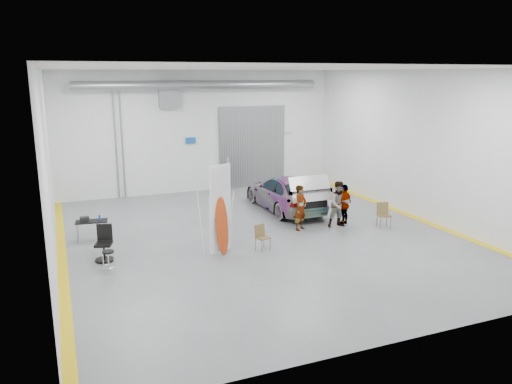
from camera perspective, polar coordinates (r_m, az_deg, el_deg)
name	(u,v)px	position (r m, az deg, el deg)	size (l,w,h in m)	color
ground	(261,236)	(18.39, 0.59, -5.08)	(16.00, 16.00, 0.00)	slate
room_shell	(245,120)	(19.68, -1.24, 8.28)	(14.02, 16.18, 6.01)	silver
sedan_car	(285,193)	(21.82, 3.35, -0.11)	(2.09, 5.13, 1.49)	white
person_a	(301,208)	(19.00, 5.11, -1.80)	(0.63, 0.41, 1.74)	#866249
person_b	(339,204)	(19.53, 9.51, -1.39)	(0.89, 0.68, 1.81)	teal
person_c	(344,204)	(19.92, 10.08, -1.41)	(0.94, 0.39, 1.62)	brown
surfboard_display	(218,217)	(16.19, -4.34, -2.91)	(0.84, 0.51, 3.20)	white
folding_chair_near	(263,242)	(16.93, 0.77, -5.78)	(0.49, 0.51, 0.86)	brown
folding_chair_far	(384,220)	(19.94, 14.37, -3.14)	(0.56, 0.59, 0.96)	brown
shop_stool	(109,262)	(15.59, -16.47, -7.72)	(0.36, 0.36, 0.71)	black
work_table	(90,221)	(18.80, -18.47, -3.17)	(1.16, 0.69, 0.90)	gray
office_chair	(104,245)	(16.66, -17.03, -5.85)	(0.63, 0.66, 1.14)	black
trunk_lid	(311,187)	(19.64, 6.26, 0.60)	(1.74, 1.05, 0.04)	silver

